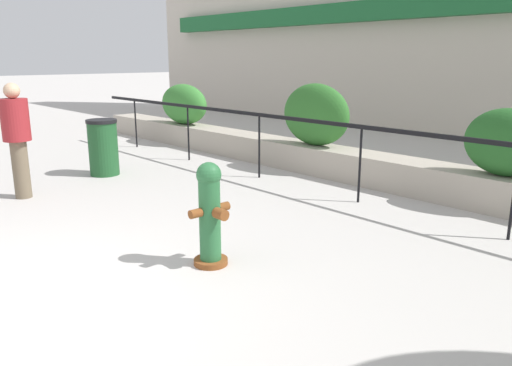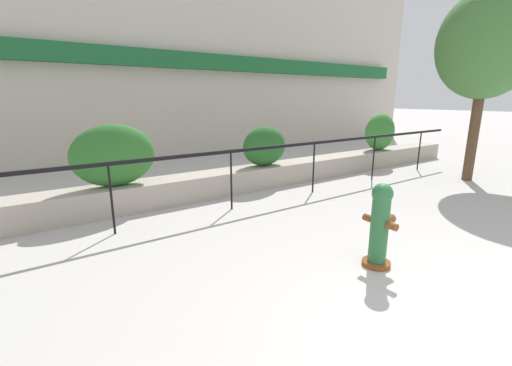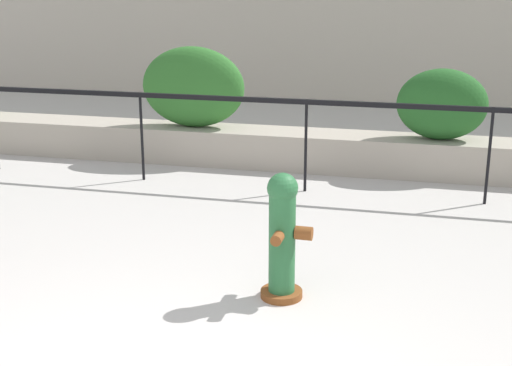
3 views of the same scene
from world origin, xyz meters
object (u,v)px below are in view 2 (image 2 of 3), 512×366
at_px(hedge_bush_2, 265,146).
at_px(hedge_bush_3, 380,132).
at_px(hedge_bush_1, 114,155).
at_px(fire_hydrant, 380,225).
at_px(street_tree, 487,45).

xyz_separation_m(hedge_bush_2, hedge_bush_3, (4.43, 0.00, 0.10)).
xyz_separation_m(hedge_bush_1, hedge_bush_2, (3.40, 0.00, -0.10)).
xyz_separation_m(hedge_bush_1, hedge_bush_3, (7.83, 0.00, -0.01)).
bearing_deg(fire_hydrant, hedge_bush_3, 35.82).
xyz_separation_m(hedge_bush_1, fire_hydrant, (2.14, -4.11, -0.51)).
bearing_deg(fire_hydrant, hedge_bush_1, 117.47).
relative_size(hedge_bush_3, street_tree, 0.25).
relative_size(hedge_bush_2, hedge_bush_3, 1.03).
bearing_deg(street_tree, hedge_bush_3, 95.51).
height_order(hedge_bush_1, fire_hydrant, hedge_bush_1).
bearing_deg(hedge_bush_2, fire_hydrant, -107.07).
distance_m(hedge_bush_1, street_tree, 8.76).
bearing_deg(street_tree, hedge_bush_2, 151.40).
bearing_deg(hedge_bush_1, hedge_bush_3, 0.00).
distance_m(hedge_bush_1, fire_hydrant, 4.66).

